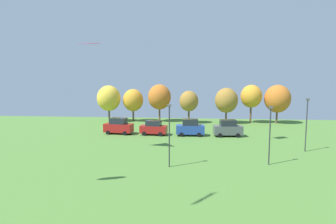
# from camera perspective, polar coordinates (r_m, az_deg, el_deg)

# --- Properties ---
(kite_flying_0) EXTENTS (2.68, 2.03, 0.25)m
(kite_flying_0) POSITION_cam_1_polar(r_m,az_deg,el_deg) (31.53, -15.25, 12.60)
(kite_flying_0) COLOR #E54C93
(parked_car_leftmost) EXTENTS (4.65, 2.42, 2.55)m
(parked_car_leftmost) POSITION_cam_1_polar(r_m,az_deg,el_deg) (42.01, -10.72, -3.04)
(parked_car_leftmost) COLOR maroon
(parked_car_leftmost) RESTS_ON ground
(parked_car_second_from_left) EXTENTS (4.22, 2.26, 2.26)m
(parked_car_second_from_left) POSITION_cam_1_polar(r_m,az_deg,el_deg) (40.51, -3.16, -3.46)
(parked_car_second_from_left) COLOR maroon
(parked_car_second_from_left) RESTS_ON ground
(parked_car_third_from_left) EXTENTS (4.32, 2.07, 2.55)m
(parked_car_third_from_left) POSITION_cam_1_polar(r_m,az_deg,el_deg) (39.95, 4.86, -3.42)
(parked_car_third_from_left) COLOR #234299
(parked_car_third_from_left) RESTS_ON ground
(parked_car_rightmost_in_row) EXTENTS (4.36, 2.26, 2.53)m
(parked_car_rightmost_in_row) POSITION_cam_1_polar(r_m,az_deg,el_deg) (40.31, 12.91, -3.48)
(parked_car_rightmost_in_row) COLOR #4C5156
(parked_car_rightmost_in_row) RESTS_ON ground
(light_post_0) EXTENTS (0.36, 0.20, 6.19)m
(light_post_0) POSITION_cam_1_polar(r_m,az_deg,el_deg) (34.16, 27.93, -1.89)
(light_post_0) COLOR #2D2D33
(light_post_0) RESTS_ON ground
(light_post_1) EXTENTS (0.36, 0.20, 5.70)m
(light_post_1) POSITION_cam_1_polar(r_m,az_deg,el_deg) (27.03, 21.30, -4.04)
(light_post_1) COLOR #2D2D33
(light_post_1) RESTS_ON ground
(light_post_2) EXTENTS (0.36, 0.20, 5.95)m
(light_post_2) POSITION_cam_1_polar(r_m,az_deg,el_deg) (24.50, 0.28, -4.33)
(light_post_2) COLOR #2D2D33
(light_post_2) RESTS_ON ground
(treeline_tree_0) EXTENTS (4.83, 4.83, 7.60)m
(treeline_tree_0) POSITION_cam_1_polar(r_m,az_deg,el_deg) (55.85, -12.76, 2.93)
(treeline_tree_0) COLOR brown
(treeline_tree_0) RESTS_ON ground
(treeline_tree_1) EXTENTS (4.26, 4.26, 6.83)m
(treeline_tree_1) POSITION_cam_1_polar(r_m,az_deg,el_deg) (55.87, -7.61, 2.56)
(treeline_tree_1) COLOR brown
(treeline_tree_1) RESTS_ON ground
(treeline_tree_2) EXTENTS (4.79, 4.79, 7.82)m
(treeline_tree_2) POSITION_cam_1_polar(r_m,az_deg,el_deg) (54.93, -1.87, 3.28)
(treeline_tree_2) COLOR brown
(treeline_tree_2) RESTS_ON ground
(treeline_tree_3) EXTENTS (3.77, 3.77, 6.54)m
(treeline_tree_3) POSITION_cam_1_polar(r_m,az_deg,el_deg) (52.63, 4.57, 2.36)
(treeline_tree_3) COLOR brown
(treeline_tree_3) RESTS_ON ground
(treeline_tree_4) EXTENTS (4.52, 4.52, 7.13)m
(treeline_tree_4) POSITION_cam_1_polar(r_m,az_deg,el_deg) (53.50, 12.58, 2.49)
(treeline_tree_4) COLOR brown
(treeline_tree_4) RESTS_ON ground
(treeline_tree_5) EXTENTS (4.20, 4.20, 7.74)m
(treeline_tree_5) POSITION_cam_1_polar(r_m,az_deg,el_deg) (55.56, 17.66, 3.27)
(treeline_tree_5) COLOR brown
(treeline_tree_5) RESTS_ON ground
(treeline_tree_6) EXTENTS (5.05, 5.05, 7.73)m
(treeline_tree_6) POSITION_cam_1_polar(r_m,az_deg,el_deg) (56.70, 22.72, 2.67)
(treeline_tree_6) COLOR brown
(treeline_tree_6) RESTS_ON ground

